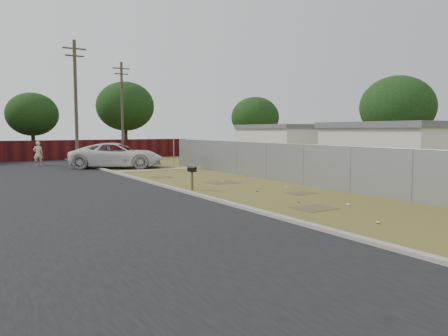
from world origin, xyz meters
TOP-DOWN VIEW (x-y plane):
  - ground at (0.00, 0.00)m, footprint 120.00×120.00m
  - street at (-6.76, 8.05)m, footprint 15.10×60.00m
  - chainlink_fence at (3.12, 1.03)m, footprint 0.10×27.06m
  - privacy_fence at (-6.00, 25.00)m, footprint 30.00×0.12m
  - utility_poles at (-3.67, 20.67)m, footprint 12.60×8.24m
  - houses at (9.70, 3.13)m, footprint 9.30×17.24m
  - horizon_trees at (0.84, 23.56)m, footprint 33.32×31.94m
  - mailbox at (-2.35, 1.25)m, footprint 0.30×0.47m
  - pickup_truck at (-1.60, 14.37)m, footprint 7.09×5.73m
  - pedestrian at (-6.19, 18.97)m, footprint 0.73×0.53m
  - scattered_litter at (-0.10, -1.69)m, footprint 3.67×11.01m

SIDE VIEW (x-z plane):
  - ground at x=0.00m, z-range 0.00..0.00m
  - street at x=-6.76m, z-range -0.04..0.08m
  - scattered_litter at x=-0.10m, z-range 0.01..0.08m
  - chainlink_fence at x=3.12m, z-range -0.21..1.81m
  - mailbox at x=-2.35m, z-range 0.31..1.40m
  - pickup_truck at x=-1.60m, z-range 0.00..1.79m
  - privacy_fence at x=-6.00m, z-range 0.00..1.80m
  - pedestrian at x=-6.19m, z-range 0.00..1.86m
  - houses at x=9.70m, z-range 0.01..3.11m
  - horizon_trees at x=0.84m, z-range 0.74..8.52m
  - utility_poles at x=-3.67m, z-range 0.19..9.19m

